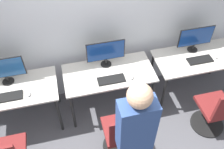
# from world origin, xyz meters

# --- Properties ---
(ground_plane) EXTENTS (20.00, 20.00, 0.00)m
(ground_plane) POSITION_xyz_m (0.00, 0.00, 0.00)
(ground_plane) COLOR #4C4C51
(wall_back) EXTENTS (12.00, 0.05, 2.80)m
(wall_back) POSITION_xyz_m (0.00, 0.76, 1.40)
(wall_back) COLOR #B7BCC1
(wall_back) RESTS_ON ground_plane
(desk_left) EXTENTS (1.26, 0.63, 0.75)m
(desk_left) POSITION_xyz_m (-1.35, 0.32, 0.66)
(desk_left) COLOR #BCB7AD
(desk_left) RESTS_ON ground_plane
(monitor_left) EXTENTS (0.54, 0.15, 0.41)m
(monitor_left) POSITION_xyz_m (-1.35, 0.47, 0.97)
(monitor_left) COLOR black
(monitor_left) RESTS_ON desk_left
(keyboard_left) EXTENTS (0.37, 0.15, 0.02)m
(keyboard_left) POSITION_xyz_m (-1.35, 0.19, 0.76)
(keyboard_left) COLOR black
(keyboard_left) RESTS_ON desk_left
(mouse_left) EXTENTS (0.06, 0.09, 0.03)m
(mouse_left) POSITION_xyz_m (-1.09, 0.17, 0.76)
(mouse_left) COLOR silver
(mouse_left) RESTS_ON desk_left
(desk_center) EXTENTS (1.26, 0.63, 0.75)m
(desk_center) POSITION_xyz_m (0.00, 0.32, 0.66)
(desk_center) COLOR #BCB7AD
(desk_center) RESTS_ON ground_plane
(monitor_center) EXTENTS (0.54, 0.15, 0.41)m
(monitor_center) POSITION_xyz_m (0.00, 0.49, 0.97)
(monitor_center) COLOR black
(monitor_center) RESTS_ON desk_center
(keyboard_center) EXTENTS (0.37, 0.15, 0.02)m
(keyboard_center) POSITION_xyz_m (0.00, 0.17, 0.76)
(keyboard_center) COLOR black
(keyboard_center) RESTS_ON desk_center
(mouse_center) EXTENTS (0.06, 0.09, 0.03)m
(mouse_center) POSITION_xyz_m (0.27, 0.14, 0.76)
(mouse_center) COLOR silver
(mouse_center) RESTS_ON desk_center
(office_chair_center) EXTENTS (0.48, 0.48, 0.92)m
(office_chair_center) POSITION_xyz_m (-0.02, -0.48, 0.38)
(office_chair_center) COLOR black
(office_chair_center) RESTS_ON ground_plane
(person_center) EXTENTS (0.36, 0.23, 1.73)m
(person_center) POSITION_xyz_m (-0.00, -0.84, 0.95)
(person_center) COLOR #232328
(person_center) RESTS_ON ground_plane
(desk_right) EXTENTS (1.26, 0.63, 0.75)m
(desk_right) POSITION_xyz_m (1.35, 0.32, 0.66)
(desk_right) COLOR #BCB7AD
(desk_right) RESTS_ON ground_plane
(monitor_right) EXTENTS (0.54, 0.15, 0.41)m
(monitor_right) POSITION_xyz_m (1.35, 0.48, 0.97)
(monitor_right) COLOR black
(monitor_right) RESTS_ON desk_right
(keyboard_right) EXTENTS (0.37, 0.15, 0.02)m
(keyboard_right) POSITION_xyz_m (1.35, 0.24, 0.76)
(keyboard_right) COLOR black
(keyboard_right) RESTS_ON desk_right
(mouse_right) EXTENTS (0.06, 0.09, 0.03)m
(mouse_right) POSITION_xyz_m (1.61, 0.25, 0.76)
(mouse_right) COLOR silver
(mouse_right) RESTS_ON desk_right
(office_chair_right) EXTENTS (0.48, 0.48, 0.92)m
(office_chair_right) POSITION_xyz_m (1.34, -0.44, 0.38)
(office_chair_right) COLOR black
(office_chair_right) RESTS_ON ground_plane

